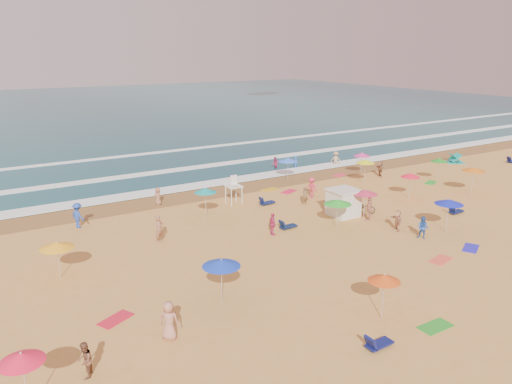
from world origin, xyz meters
TOP-DOWN VIEW (x-y plane):
  - ground at (0.00, 0.00)m, footprint 220.00×220.00m
  - ocean at (0.00, 84.00)m, footprint 220.00×140.00m
  - wet_sand at (0.00, 12.50)m, footprint 220.00×220.00m
  - surf_foam at (0.00, 21.32)m, footprint 200.00×18.70m
  - cabana at (3.09, 1.18)m, footprint 2.00×2.00m
  - cabana_roof at (3.09, 1.18)m, footprint 2.20×2.20m
  - bicycle at (4.99, 0.88)m, footprint 1.50×1.94m
  - lifeguard_stand at (-2.67, 8.34)m, footprint 1.20×1.20m
  - beach_umbrellas at (0.82, 0.13)m, footprint 49.14×25.89m
  - loungers at (5.95, -3.45)m, footprint 59.56×20.68m
  - towels at (2.00, -0.65)m, footprint 44.96×25.96m
  - popup_tents at (23.71, 2.12)m, footprint 8.57×15.75m
  - beachgoers at (0.02, 4.81)m, footprint 34.54×26.77m

SIDE VIEW (x-z plane):
  - ground at x=0.00m, z-range 0.00..0.00m
  - ocean at x=0.00m, z-range -0.09..0.09m
  - wet_sand at x=0.00m, z-range 0.01..0.01m
  - towels at x=2.00m, z-range 0.00..0.03m
  - surf_foam at x=0.00m, z-range 0.08..0.12m
  - loungers at x=5.95m, z-range 0.00..0.34m
  - bicycle at x=4.99m, z-range 0.00..0.98m
  - popup_tents at x=23.71m, z-range 0.00..1.20m
  - beachgoers at x=0.02m, z-range -0.26..1.88m
  - cabana at x=3.09m, z-range 0.00..2.00m
  - lifeguard_stand at x=-2.67m, z-range 0.00..2.10m
  - cabana_roof at x=3.09m, z-range 2.00..2.12m
  - beach_umbrellas at x=0.82m, z-range 1.77..2.57m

